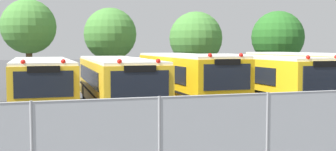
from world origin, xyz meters
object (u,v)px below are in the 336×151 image
Objects in this scene: tree_4 at (277,38)px; school_bus_2 at (116,81)px; school_bus_4 at (254,77)px; school_bus_5 at (314,75)px; tree_3 at (197,37)px; traffic_cone at (254,136)px; tree_1 at (28,26)px; school_bus_1 at (42,83)px; tree_2 at (108,34)px; school_bus_3 at (186,78)px.

school_bus_2 is at bearing -146.40° from tree_4.
school_bus_4 is 1.04× the size of school_bus_5.
tree_3 is 8.66× the size of traffic_cone.
tree_1 is at bearing 109.84° from traffic_cone.
tree_1 reaches higher than tree_4.
tree_2 is (4.91, 11.36, 2.58)m from school_bus_1.
school_bus_5 is (7.25, -0.44, 0.02)m from school_bus_3.
school_bus_5 is 18.49m from tree_1.
school_bus_2 is at bearing 107.41° from traffic_cone.
school_bus_5 is at bearing 177.46° from school_bus_1.
tree_3 is 21.15m from traffic_cone.
school_bus_4 reaches higher than school_bus_2.
school_bus_3 is 12.99m from tree_1.
school_bus_2 is at bearing -2.21° from school_bus_5.
school_bus_2 is 0.98× the size of school_bus_5.
school_bus_3 reaches higher than school_bus_4.
tree_4 reaches higher than school_bus_5.
school_bus_2 is 10.84m from school_bus_5.
school_bus_4 is 17.56× the size of traffic_cone.
tree_4 is (13.01, -1.97, -0.23)m from tree_2.
school_bus_4 is (7.27, 0.00, 0.05)m from school_bus_2.
school_bus_2 is 0.94× the size of school_bus_4.
tree_4 reaches higher than school_bus_2.
school_bus_2 is at bearing 174.95° from school_bus_1.
tree_2 is 1.02× the size of tree_3.
tree_1 is (-11.37, 10.27, 2.98)m from school_bus_4.
school_bus_2 is 1.88× the size of tree_2.
school_bus_1 is at bearing -3.26° from school_bus_2.
school_bus_4 is at bearing 61.74° from traffic_cone.
school_bus_3 is 1.71× the size of tree_3.
school_bus_4 is 12.30m from tree_4.
school_bus_4 is 9.75m from traffic_cone.
school_bus_1 is 1.60× the size of tree_4.
tree_1 is at bearing -166.48° from tree_2.
tree_3 is at bearing -137.18° from school_bus_1.
tree_2 is at bearing -114.01° from school_bus_1.
tree_4 is at bearing -8.61° from tree_2.
school_bus_5 reaches higher than traffic_cone.
school_bus_3 is at bearing -175.15° from school_bus_2.
tree_4 is at bearing -17.09° from tree_3.
school_bus_3 is at bearing -139.26° from tree_4.
tree_1 reaches higher than school_bus_4.
school_bus_1 is 1.61× the size of tree_3.
tree_2 is (1.52, 11.62, 2.56)m from school_bus_2.
school_bus_4 is 1.99× the size of tree_2.
tree_3 is (8.48, 11.51, 2.36)m from school_bus_2.
tree_4 is 21.97m from traffic_cone.
school_bus_3 is at bearing -3.77° from school_bus_4.
school_bus_3 is at bearing -4.59° from school_bus_5.
school_bus_3 reaches higher than traffic_cone.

